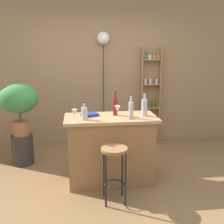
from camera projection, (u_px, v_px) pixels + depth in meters
name	position (u px, v px, depth m)	size (l,w,h in m)	color
ground	(114.00, 190.00, 3.49)	(12.00, 12.00, 0.00)	brown
back_wall	(100.00, 72.00, 5.06)	(6.40, 0.10, 2.80)	#997551
kitchen_counter	(111.00, 149.00, 3.67)	(1.24, 0.61, 0.93)	olive
bar_stool	(114.00, 162.00, 3.14)	(0.32, 0.32, 0.69)	black
spice_shelf	(150.00, 94.00, 5.15)	(0.37, 0.12, 1.85)	#A87F51
plant_stool	(23.00, 150.00, 4.27)	(0.34, 0.34, 0.48)	#2D2823
potted_plant	(19.00, 101.00, 4.10)	(0.58, 0.53, 0.83)	#935B3D
bottle_sauce_amber	(84.00, 113.00, 3.39)	(0.08, 0.08, 0.23)	#B2B2B7
bottle_soda_blue	(131.00, 109.00, 3.46)	(0.06, 0.06, 0.31)	#B2B2B7
bottle_wine_red	(115.00, 106.00, 3.62)	(0.07, 0.07, 0.33)	maroon
bottle_vinegar	(144.00, 107.00, 3.58)	(0.08, 0.08, 0.33)	#B2B2B7
wine_glass_left	(75.00, 113.00, 3.26)	(0.07, 0.07, 0.16)	silver
wine_glass_center	(145.00, 105.00, 3.77)	(0.07, 0.07, 0.16)	silver
wine_glass_right	(118.00, 109.00, 3.48)	(0.07, 0.07, 0.16)	silver
cookbook	(90.00, 115.00, 3.61)	(0.21, 0.15, 0.04)	navy
pendant_globe_light	(103.00, 40.00, 4.83)	(0.23, 0.23, 2.12)	black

